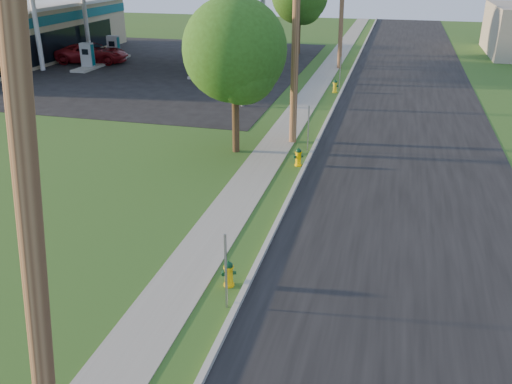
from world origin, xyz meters
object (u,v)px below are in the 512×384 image
price_pylon (242,4)px  hydrant_far (335,86)px  utility_pole_far (342,1)px  fuel_pump_nw (88,59)px  utility_pole_near (29,219)px  fuel_pump_se (221,56)px  car_red (92,53)px  utility_pole_mid (296,29)px  hydrant_mid (298,157)px  fuel_pump_ne (203,65)px  tree_verge (236,55)px  hydrant_near (229,274)px  fuel_pump_sw (114,51)px

price_pylon → hydrant_far: price_pylon is taller
utility_pole_far → fuel_pump_nw: 19.03m
utility_pole_near → fuel_pump_se: utility_pole_near is taller
price_pylon → car_red: (-14.99, 9.86, -4.67)m
utility_pole_mid → price_pylon: size_ratio=1.43×
fuel_pump_nw → hydrant_mid: size_ratio=4.18×
fuel_pump_nw → fuel_pump_ne: (9.00, 0.00, 0.00)m
fuel_pump_nw → hydrant_mid: fuel_pump_nw is taller
fuel_pump_se → hydrant_mid: fuel_pump_se is taller
utility_pole_far → tree_verge: size_ratio=1.48×
fuel_pump_nw → tree_verge: 22.08m
utility_pole_near → hydrant_near: 7.58m
hydrant_near → car_red: car_red is taller
fuel_pump_ne → fuel_pump_sw: 9.85m
fuel_pump_sw → hydrant_far: (18.60, -6.90, -0.33)m
hydrant_mid → price_pylon: bearing=119.1°
hydrant_near → hydrant_far: size_ratio=0.91×
fuel_pump_ne → hydrant_far: fuel_pump_ne is taller
tree_verge → car_red: 24.41m
utility_pole_near → utility_pole_far: utility_pole_far is taller
utility_pole_mid → fuel_pump_nw: utility_pole_mid is taller
utility_pole_near → utility_pole_mid: 18.00m
fuel_pump_nw → hydrant_near: size_ratio=4.33×
price_pylon → tree_verge: bearing=-75.9°
utility_pole_far → fuel_pump_sw: utility_pole_far is taller
utility_pole_mid → fuel_pump_sw: 25.05m
utility_pole_mid → fuel_pump_ne: 16.31m
utility_pole_mid → utility_pole_far: utility_pole_mid is taller
utility_pole_mid → utility_pole_far: (0.00, 18.00, -0.15)m
price_pylon → car_red: 18.54m
utility_pole_mid → utility_pole_far: size_ratio=1.03×
fuel_pump_ne → fuel_pump_nw: bearing=180.0°
utility_pole_mid → hydrant_far: bearing=86.0°
utility_pole_near → hydrant_far: size_ratio=11.71×
fuel_pump_nw → car_red: size_ratio=0.58×
fuel_pump_nw → hydrant_mid: (18.69, -15.93, -0.35)m
fuel_pump_sw → fuel_pump_se: 9.00m
price_pylon → tree_verge: 7.80m
fuel_pump_ne → hydrant_near: fuel_pump_ne is taller
fuel_pump_se → hydrant_mid: 22.16m
utility_pole_far → fuel_pump_ne: 10.99m
hydrant_mid → hydrant_far: bearing=90.4°
fuel_pump_sw → hydrant_near: bearing=-57.3°
fuel_pump_ne → tree_verge: 16.81m
hydrant_near → utility_pole_far: bearing=91.2°
utility_pole_far → price_pylon: (-3.90, -12.50, 0.63)m
utility_pole_near → tree_verge: size_ratio=1.48×
hydrant_far → car_red: size_ratio=0.15×
fuel_pump_sw → hydrant_near: (18.53, -28.89, -0.36)m
price_pylon → fuel_pump_se: bearing=113.5°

